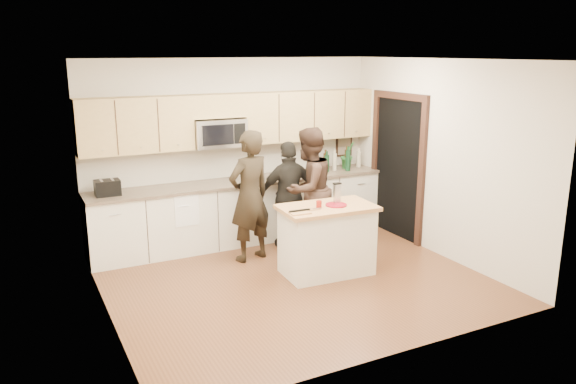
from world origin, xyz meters
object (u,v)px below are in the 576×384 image
island (327,239)px  woman_right (289,195)px  woman_left (250,196)px  toaster (107,188)px  woman_center (308,189)px

island → woman_right: bearing=91.9°
woman_left → woman_right: woman_left is taller
toaster → woman_right: bearing=-12.6°
woman_left → woman_center: woman_left is taller
woman_right → woman_left: bearing=24.1°
island → woman_left: size_ratio=0.69×
woman_left → woman_right: 0.74m
toaster → woman_center: (2.65, -0.69, -0.16)m
island → toaster: toaster is taller
island → woman_right: woman_right is taller
island → toaster: size_ratio=3.82×
island → woman_center: 1.07m
island → woman_right: size_ratio=0.79×
island → toaster: bearing=148.8°
woman_left → woman_center: 0.93m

